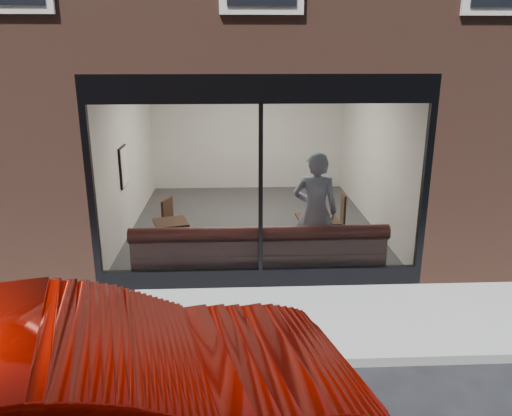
{
  "coord_description": "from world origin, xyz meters",
  "views": [
    {
      "loc": [
        -0.39,
        -4.99,
        3.47
      ],
      "look_at": [
        -0.05,
        2.4,
        1.17
      ],
      "focal_mm": 35.0,
      "sensor_mm": 36.0,
      "label": 1
    }
  ],
  "objects_px": {
    "cafe_table_right": "(318,219)",
    "cafe_chair_left": "(159,234)",
    "banquette": "(259,263)",
    "person": "(315,212)",
    "cafe_table_left": "(170,222)",
    "cafe_chair_right": "(332,229)"
  },
  "relations": [
    {
      "from": "person",
      "to": "cafe_chair_right",
      "type": "bearing_deg",
      "value": -102.78
    },
    {
      "from": "cafe_table_right",
      "to": "cafe_chair_left",
      "type": "xyz_separation_m",
      "value": [
        -2.84,
        0.73,
        -0.5
      ]
    },
    {
      "from": "cafe_table_left",
      "to": "cafe_chair_right",
      "type": "height_order",
      "value": "cafe_table_left"
    },
    {
      "from": "banquette",
      "to": "cafe_chair_right",
      "type": "relative_size",
      "value": 9.1
    },
    {
      "from": "person",
      "to": "cafe_table_left",
      "type": "relative_size",
      "value": 3.63
    },
    {
      "from": "cafe_chair_left",
      "to": "cafe_chair_right",
      "type": "distance_m",
      "value": 3.29
    },
    {
      "from": "person",
      "to": "cafe_table_right",
      "type": "xyz_separation_m",
      "value": [
        0.11,
        0.36,
        -0.25
      ]
    },
    {
      "from": "cafe_table_left",
      "to": "cafe_chair_right",
      "type": "relative_size",
      "value": 1.25
    },
    {
      "from": "banquette",
      "to": "person",
      "type": "xyz_separation_m",
      "value": [
        0.93,
        0.27,
        0.77
      ]
    },
    {
      "from": "banquette",
      "to": "person",
      "type": "bearing_deg",
      "value": 16.16
    },
    {
      "from": "person",
      "to": "cafe_table_left",
      "type": "distance_m",
      "value": 2.43
    },
    {
      "from": "banquette",
      "to": "cafe_table_right",
      "type": "xyz_separation_m",
      "value": [
        1.05,
        0.63,
        0.52
      ]
    },
    {
      "from": "person",
      "to": "cafe_chair_left",
      "type": "relative_size",
      "value": 4.7
    },
    {
      "from": "banquette",
      "to": "cafe_table_left",
      "type": "relative_size",
      "value": 7.29
    },
    {
      "from": "cafe_table_left",
      "to": "cafe_chair_right",
      "type": "distance_m",
      "value": 3.15
    },
    {
      "from": "cafe_table_left",
      "to": "cafe_table_right",
      "type": "xyz_separation_m",
      "value": [
        2.51,
        0.05,
        0.0
      ]
    },
    {
      "from": "cafe_chair_right",
      "to": "cafe_table_right",
      "type": "bearing_deg",
      "value": 67.64
    },
    {
      "from": "cafe_table_right",
      "to": "cafe_chair_left",
      "type": "bearing_deg",
      "value": 165.57
    },
    {
      "from": "cafe_table_left",
      "to": "cafe_table_right",
      "type": "bearing_deg",
      "value": 1.12
    },
    {
      "from": "cafe_table_left",
      "to": "cafe_table_right",
      "type": "height_order",
      "value": "cafe_table_right"
    },
    {
      "from": "cafe_table_left",
      "to": "cafe_table_right",
      "type": "relative_size",
      "value": 0.81
    },
    {
      "from": "cafe_table_right",
      "to": "banquette",
      "type": "bearing_deg",
      "value": -148.76
    }
  ]
}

